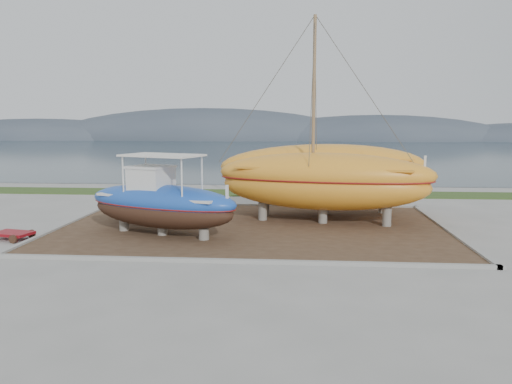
# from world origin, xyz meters

# --- Properties ---
(ground) EXTENTS (140.00, 140.00, 0.00)m
(ground) POSITION_xyz_m (0.00, 0.00, 0.00)
(ground) COLOR gray
(ground) RESTS_ON ground
(dirt_patch) EXTENTS (18.00, 12.00, 0.06)m
(dirt_patch) POSITION_xyz_m (0.00, 4.00, 0.03)
(dirt_patch) COLOR #422D1E
(dirt_patch) RESTS_ON ground
(curb_frame) EXTENTS (18.60, 12.60, 0.15)m
(curb_frame) POSITION_xyz_m (0.00, 4.00, 0.07)
(curb_frame) COLOR gray
(curb_frame) RESTS_ON ground
(grass_strip) EXTENTS (44.00, 3.00, 0.08)m
(grass_strip) POSITION_xyz_m (0.00, 15.50, 0.04)
(grass_strip) COLOR #284219
(grass_strip) RESTS_ON ground
(sea) EXTENTS (260.00, 100.00, 0.04)m
(sea) POSITION_xyz_m (0.00, 70.00, 0.00)
(sea) COLOR #1B2D36
(sea) RESTS_ON ground
(mountain_ridge) EXTENTS (200.00, 36.00, 20.00)m
(mountain_ridge) POSITION_xyz_m (0.00, 125.00, 0.00)
(mountain_ridge) COLOR #333D49
(mountain_ridge) RESTS_ON ground
(blue_caique) EXTENTS (7.76, 4.76, 3.58)m
(blue_caique) POSITION_xyz_m (-3.84, 1.94, 1.85)
(blue_caique) COLOR #1C4CB2
(blue_caique) RESTS_ON dirt_patch
(white_dinghy) EXTENTS (4.59, 1.92, 1.35)m
(white_dinghy) POSITION_xyz_m (-5.38, 5.05, 0.74)
(white_dinghy) COLOR silver
(white_dinghy) RESTS_ON dirt_patch
(orange_sailboat) EXTENTS (11.04, 4.89, 10.02)m
(orange_sailboat) POSITION_xyz_m (3.43, 5.17, 5.07)
(orange_sailboat) COLOR orange
(orange_sailboat) RESTS_ON dirt_patch
(orange_bare_hull) EXTENTS (11.71, 5.32, 3.70)m
(orange_bare_hull) POSITION_xyz_m (3.65, 7.64, 1.91)
(orange_bare_hull) COLOR orange
(orange_bare_hull) RESTS_ON dirt_patch
(red_trailer) EXTENTS (2.58, 1.67, 0.34)m
(red_trailer) POSITION_xyz_m (-10.09, 0.75, 0.17)
(red_trailer) COLOR maroon
(red_trailer) RESTS_ON ground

